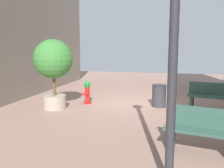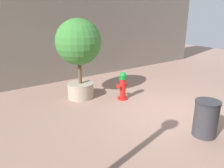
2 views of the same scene
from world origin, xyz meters
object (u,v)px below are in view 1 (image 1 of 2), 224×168
bench_far (201,130)px  trash_bin (159,96)px  street_lamp (175,16)px  fire_hydrant (87,92)px  planter_tree (53,64)px  bench_near (209,96)px

bench_far → trash_bin: (1.09, -3.91, -0.08)m
bench_far → street_lamp: bearing=67.6°
fire_hydrant → planter_tree: planter_tree is taller
planter_tree → street_lamp: bearing=133.9°
fire_hydrant → bench_far: (-3.84, 3.74, 0.04)m
planter_tree → bench_far: bearing=149.9°
fire_hydrant → trash_bin: size_ratio=1.08×
bench_near → bench_far: same height
bench_far → planter_tree: 5.58m
bench_near → trash_bin: (1.75, -0.02, -0.07)m
bench_far → street_lamp: size_ratio=0.36×
trash_bin → bench_far: bearing=105.6°
planter_tree → street_lamp: 6.00m
street_lamp → trash_bin: size_ratio=5.25×
bench_far → trash_bin: bearing=-74.4°
trash_bin → planter_tree: bearing=18.0°
fire_hydrant → bench_near: size_ratio=0.59×
bench_near → planter_tree: (5.38, 1.16, 1.13)m
street_lamp → trash_bin: 5.90m
bench_far → street_lamp: (0.63, 1.52, 2.16)m
planter_tree → trash_bin: bearing=-162.0°
planter_tree → trash_bin: (-3.63, -1.18, -1.20)m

